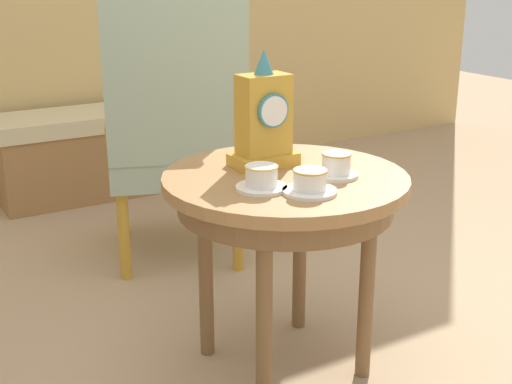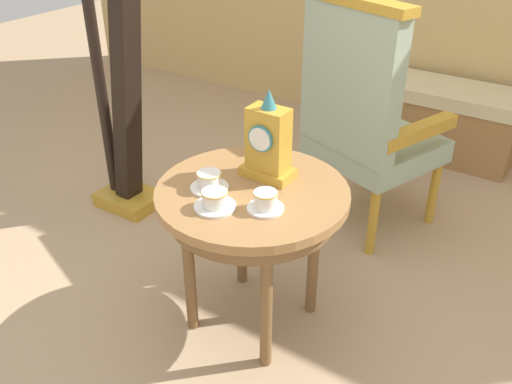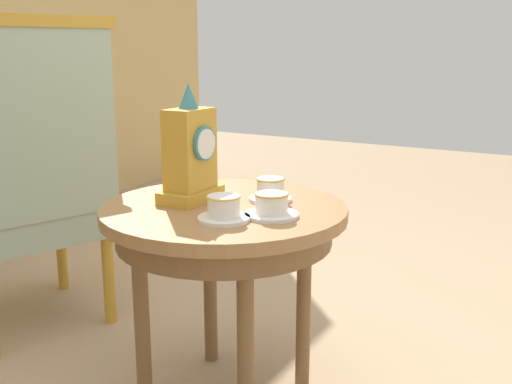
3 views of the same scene
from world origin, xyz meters
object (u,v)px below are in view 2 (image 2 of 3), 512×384
at_px(teacup_center, 265,202).
at_px(mantel_clock, 268,143).
at_px(teacup_left, 209,182).
at_px(armchair, 364,116).
at_px(harp, 118,75).
at_px(window_bench, 430,117).
at_px(side_table, 252,207).
at_px(teacup_right, 215,201).

xyz_separation_m(teacup_center, mantel_clock, (-0.12, 0.20, 0.10)).
relative_size(teacup_left, mantel_clock, 0.41).
bearing_deg(armchair, teacup_left, -100.56).
height_order(armchair, harp, harp).
relative_size(mantel_clock, armchair, 0.29).
relative_size(teacup_center, mantel_clock, 0.37).
distance_m(teacup_left, mantel_clock, 0.25).
bearing_deg(harp, teacup_left, -26.60).
xyz_separation_m(harp, window_bench, (1.07, 1.54, -0.51)).
bearing_deg(side_table, teacup_center, -38.22).
bearing_deg(armchair, window_bench, 88.99).
height_order(armchair, window_bench, armchair).
bearing_deg(window_bench, side_table, -91.99).
relative_size(teacup_left, harp, 0.08).
distance_m(teacup_right, harp, 1.11).
height_order(teacup_center, mantel_clock, mantel_clock).
bearing_deg(teacup_right, teacup_left, 135.79).
height_order(teacup_right, teacup_center, teacup_center).
bearing_deg(teacup_center, mantel_clock, 120.53).
height_order(teacup_center, window_bench, teacup_center).
relative_size(mantel_clock, window_bench, 0.31).
relative_size(teacup_left, teacup_center, 1.09).
relative_size(side_table, mantel_clock, 2.06).
xyz_separation_m(teacup_left, harp, (-0.88, 0.44, 0.09)).
xyz_separation_m(teacup_right, armchair, (0.08, 1.02, -0.04)).
xyz_separation_m(teacup_right, mantel_clock, (0.03, 0.28, 0.11)).
height_order(teacup_center, harp, harp).
distance_m(teacup_right, mantel_clock, 0.30).
relative_size(teacup_center, armchair, 0.11).
relative_size(mantel_clock, harp, 0.19).
relative_size(armchair, harp, 0.63).
bearing_deg(side_table, harp, 160.39).
xyz_separation_m(side_table, harp, (-1.00, 0.36, 0.20)).
relative_size(side_table, armchair, 0.61).
distance_m(side_table, armchair, 0.86).
relative_size(armchair, window_bench, 1.06).
bearing_deg(teacup_left, armchair, 79.44).
xyz_separation_m(side_table, teacup_right, (-0.04, -0.17, 0.10)).
bearing_deg(armchair, teacup_center, -86.17).
bearing_deg(teacup_center, teacup_right, -150.10).
relative_size(teacup_right, armchair, 0.12).
distance_m(teacup_left, window_bench, 2.03).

